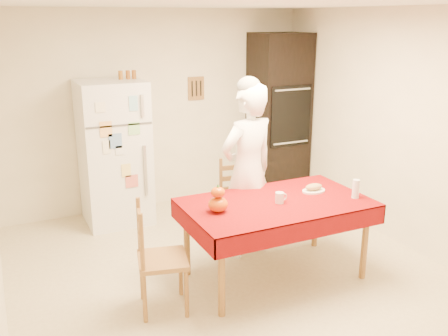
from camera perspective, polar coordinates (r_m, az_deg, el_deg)
floor at (r=4.88m, az=1.15°, el=-12.38°), size 4.50×4.50×0.00m
room_shell at (r=4.33m, az=1.26°, el=6.72°), size 4.02×4.52×2.51m
refrigerator at (r=6.03m, az=-12.43°, el=1.68°), size 0.75×0.74×1.70m
oven_cabinet at (r=6.86m, az=6.25°, el=5.94°), size 0.70×0.62×2.20m
dining_table at (r=4.64m, az=5.98°, el=-4.62°), size 1.70×1.00×0.76m
chair_far at (r=5.38m, az=1.82°, el=-3.59°), size 0.47×0.45×0.95m
chair_left at (r=4.21m, az=-7.94°, el=-9.76°), size 0.48×0.50×0.95m
seated_woman at (r=5.03m, az=2.71°, el=-0.41°), size 0.73×0.57×1.79m
coffee_mug at (r=4.57m, az=6.36°, el=-3.40°), size 0.08×0.08×0.10m
pumpkin_lower at (r=4.33m, az=-0.69°, el=-4.18°), size 0.18×0.18×0.13m
pumpkin_upper at (r=4.30m, az=-0.70°, el=-2.78°), size 0.12×0.12×0.09m
wine_glass at (r=4.82m, az=14.83°, el=-2.31°), size 0.07×0.07×0.18m
bread_plate at (r=4.92m, az=10.21°, el=-2.58°), size 0.24×0.24×0.02m
bread_loaf at (r=4.90m, az=10.23°, el=-2.14°), size 0.18×0.10×0.06m
spice_jar_left at (r=5.95m, az=-11.74°, el=10.36°), size 0.05×0.05×0.10m
spice_jar_mid at (r=5.97m, az=-10.92°, el=10.42°), size 0.05×0.05×0.10m
spice_jar_right at (r=5.98m, az=-10.25°, el=10.48°), size 0.05×0.05×0.10m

